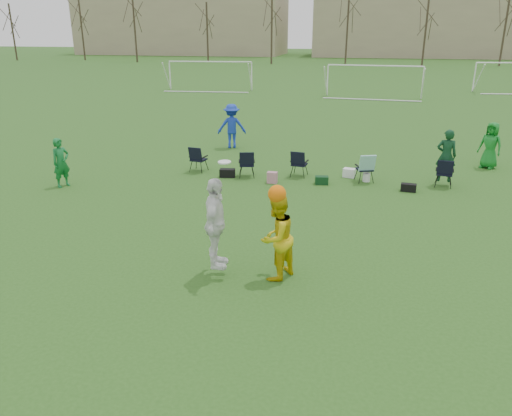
% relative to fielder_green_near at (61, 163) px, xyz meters
% --- Properties ---
extents(ground, '(260.00, 260.00, 0.00)m').
position_rel_fielder_green_near_xyz_m(ground, '(6.49, -5.49, -0.84)').
color(ground, '#2A561B').
rests_on(ground, ground).
extents(fielder_green_near, '(0.63, 0.73, 1.68)m').
position_rel_fielder_green_near_xyz_m(fielder_green_near, '(0.00, 0.00, 0.00)').
color(fielder_green_near, '#147231').
rests_on(fielder_green_near, ground).
extents(fielder_blue, '(1.42, 1.06, 1.97)m').
position_rel_fielder_green_near_xyz_m(fielder_blue, '(4.14, 6.99, 0.14)').
color(fielder_blue, '#1837BA').
rests_on(fielder_blue, ground).
extents(fielder_green_far, '(1.04, 0.97, 1.78)m').
position_rel_fielder_green_near_xyz_m(fielder_green_far, '(14.77, 5.68, 0.05)').
color(fielder_green_far, '#167E26').
rests_on(fielder_green_far, ground).
extents(center_contest, '(2.12, 1.42, 2.59)m').
position_rel_fielder_green_near_xyz_m(center_contest, '(7.72, -5.14, 0.26)').
color(center_contest, white).
rests_on(center_contest, ground).
extents(sideline_setup, '(9.53, 1.64, 1.95)m').
position_rel_fielder_green_near_xyz_m(sideline_setup, '(9.09, 2.77, -0.27)').
color(sideline_setup, '#103A20').
rests_on(sideline_setup, ground).
extents(goal_left, '(7.39, 0.76, 2.46)m').
position_rel_fielder_green_near_xyz_m(goal_left, '(-3.51, 28.51, 1.08)').
color(goal_left, white).
rests_on(goal_left, ground).
extents(goal_mid, '(7.40, 0.63, 2.46)m').
position_rel_fielder_green_near_xyz_m(goal_mid, '(10.49, 26.51, 1.08)').
color(goal_mid, white).
rests_on(goal_mid, ground).
extents(tree_line, '(110.28, 3.28, 11.40)m').
position_rel_fielder_green_near_xyz_m(tree_line, '(6.73, 64.36, 4.25)').
color(tree_line, '#382B21').
rests_on(tree_line, ground).
extents(building_row, '(126.00, 16.00, 13.00)m').
position_rel_fielder_green_near_xyz_m(building_row, '(13.22, 90.51, 5.15)').
color(building_row, tan).
rests_on(building_row, ground).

